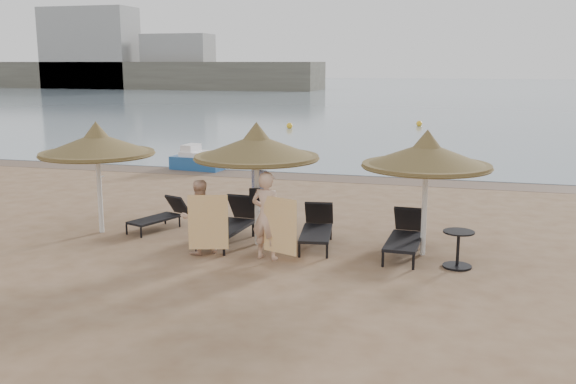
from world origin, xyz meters
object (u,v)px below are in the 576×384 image
at_px(person_left, 199,211).
at_px(palapa_center, 257,147).
at_px(palapa_left, 97,145).
at_px(palapa_right, 427,156).
at_px(lounger_far_right, 406,235).
at_px(person_right, 267,209).
at_px(side_table, 458,250).
at_px(pedal_boat, 199,160).
at_px(lounger_near_right, 317,227).
at_px(lounger_near_left, 232,222).
at_px(lounger_far_left, 162,215).

bearing_deg(person_left, palapa_center, -174.88).
distance_m(palapa_left, palapa_right, 7.46).
relative_size(palapa_left, person_left, 1.45).
bearing_deg(lounger_far_right, person_right, -154.74).
distance_m(palapa_right, person_right, 3.43).
height_order(side_table, pedal_boat, pedal_boat).
height_order(lounger_far_right, person_right, person_right).
relative_size(palapa_center, person_left, 1.50).
distance_m(lounger_near_right, person_right, 1.66).
distance_m(palapa_center, palapa_right, 3.59).
distance_m(lounger_near_right, pedal_boat, 10.95).
relative_size(palapa_right, lounger_near_right, 1.34).
bearing_deg(lounger_near_left, palapa_center, -8.10).
bearing_deg(side_table, person_left, -175.19).
xyz_separation_m(person_right, pedal_boat, (-5.75, 10.13, -0.71)).
height_order(lounger_far_left, pedal_boat, pedal_boat).
bearing_deg(palapa_left, lounger_far_left, 30.20).
bearing_deg(palapa_right, palapa_left, -178.91).
relative_size(lounger_far_right, pedal_boat, 0.96).
bearing_deg(lounger_far_right, person_left, -162.15).
bearing_deg(lounger_far_left, palapa_right, 15.08).
distance_m(palapa_left, person_left, 3.29).
height_order(lounger_far_left, person_right, person_right).
height_order(palapa_left, person_left, palapa_left).
height_order(lounger_near_left, lounger_near_right, lounger_near_left).
xyz_separation_m(lounger_near_left, pedal_boat, (-4.60, 9.00, -0.09)).
bearing_deg(person_left, lounger_far_right, 154.41).
xyz_separation_m(palapa_center, person_left, (-0.96, -0.99, -1.24)).
xyz_separation_m(lounger_far_left, person_right, (3.18, -1.69, 0.72)).
height_order(palapa_left, pedal_boat, palapa_left).
distance_m(palapa_left, lounger_far_right, 7.30).
height_order(palapa_left, side_table, palapa_left).
bearing_deg(palapa_center, person_left, -134.08).
relative_size(palapa_right, pedal_boat, 1.26).
height_order(palapa_left, lounger_near_left, palapa_left).
distance_m(lounger_near_left, lounger_near_right, 1.92).
xyz_separation_m(palapa_left, palapa_center, (3.87, 0.01, 0.06)).
xyz_separation_m(lounger_far_left, lounger_far_right, (5.89, -0.56, 0.07)).
bearing_deg(pedal_boat, person_left, -59.93).
distance_m(palapa_right, pedal_boat, 12.73).
height_order(palapa_center, lounger_far_left, palapa_center).
distance_m(lounger_far_right, person_left, 4.37).
xyz_separation_m(palapa_left, lounger_near_right, (5.15, 0.34, -1.71)).
bearing_deg(palapa_center, side_table, -7.31).
bearing_deg(palapa_center, lounger_near_left, 167.72).
distance_m(palapa_left, side_table, 8.38).
relative_size(lounger_near_right, pedal_boat, 0.94).
relative_size(lounger_near_right, side_table, 2.69).
height_order(lounger_near_right, pedal_boat, pedal_boat).
distance_m(lounger_near_left, side_table, 4.98).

